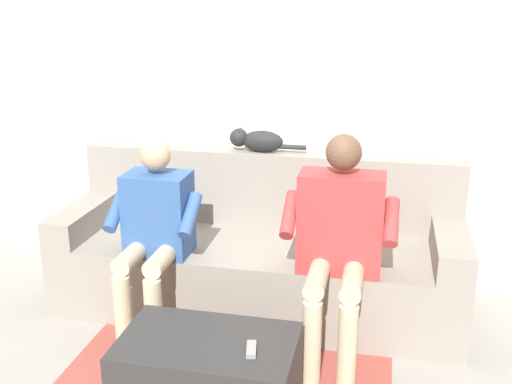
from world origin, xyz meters
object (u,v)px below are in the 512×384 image
at_px(coffee_table, 208,377).
at_px(person_left_seated, 339,235).
at_px(couch, 259,257).
at_px(remote_gray, 251,349).
at_px(person_right_seated, 154,226).
at_px(cat_on_backrest, 257,140).

height_order(coffee_table, person_left_seated, person_left_seated).
bearing_deg(person_left_seated, couch, -38.85).
distance_m(coffee_table, remote_gray, 0.31).
xyz_separation_m(coffee_table, person_right_seated, (0.53, -0.72, 0.44)).
bearing_deg(couch, cat_on_backrest, -74.37).
bearing_deg(person_left_seated, person_right_seated, -0.65).
distance_m(cat_on_backrest, remote_gray, 1.61).
relative_size(couch, person_right_seated, 2.20).
xyz_separation_m(person_left_seated, person_right_seated, (1.06, -0.01, -0.04)).
xyz_separation_m(person_right_seated, cat_on_backrest, (-0.45, -0.69, 0.37)).
relative_size(person_left_seated, remote_gray, 10.05).
relative_size(coffee_table, person_right_seated, 0.72).
height_order(coffee_table, remote_gray, remote_gray).
bearing_deg(coffee_table, remote_gray, 167.22).
xyz_separation_m(couch, coffee_table, (0.00, 1.14, -0.12)).
height_order(couch, remote_gray, couch).
bearing_deg(person_left_seated, remote_gray, 67.83).
bearing_deg(remote_gray, couch, -0.44).
distance_m(couch, remote_gray, 1.21).
height_order(person_left_seated, person_right_seated, person_left_seated).
distance_m(coffee_table, cat_on_backrest, 1.63).
bearing_deg(person_right_seated, cat_on_backrest, -123.17).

